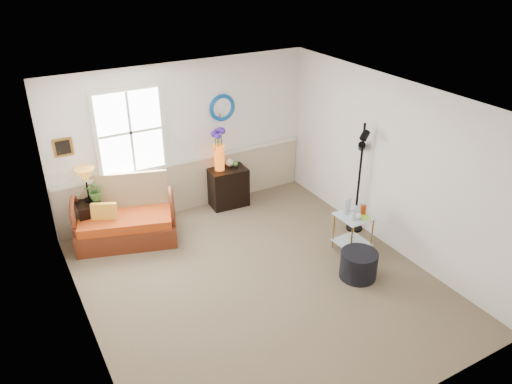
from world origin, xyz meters
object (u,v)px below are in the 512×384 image
lamp_stand (91,221)px  floor_lamp (359,179)px  cabinet (228,187)px  side_table (353,233)px  loveseat (125,212)px  ottoman (359,265)px

lamp_stand → floor_lamp: bearing=-25.3°
cabinet → floor_lamp: (1.43, -1.78, 0.57)m
floor_lamp → cabinet: bearing=105.3°
lamp_stand → side_table: 4.09m
loveseat → lamp_stand: bearing=165.8°
cabinet → side_table: (0.98, -2.25, -0.05)m
side_table → floor_lamp: size_ratio=0.33×
loveseat → side_table: bearing=-16.9°
floor_lamp → ottoman: floor_lamp is taller
ottoman → loveseat: bearing=134.8°
loveseat → ottoman: bearing=-27.7°
lamp_stand → floor_lamp: 4.29m
cabinet → side_table: size_ratio=1.15×
cabinet → ottoman: (0.63, -2.83, -0.15)m
cabinet → floor_lamp: 2.36m
cabinet → floor_lamp: size_ratio=0.38×
side_table → ottoman: 0.69m
loveseat → lamp_stand: loveseat is taller
lamp_stand → loveseat: bearing=-31.7°
loveseat → floor_lamp: size_ratio=0.82×
ottoman → lamp_stand: bearing=136.6°
lamp_stand → cabinet: bearing=-0.8°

